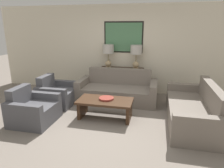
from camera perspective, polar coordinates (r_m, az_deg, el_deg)
The scene contains 11 objects.
ground_plane at distance 4.27m, azimuth -2.75°, elevation -11.96°, with size 20.00×20.00×0.00m, color slate.
back_wall at distance 6.25m, azimuth 3.31°, elevation 9.85°, with size 8.31×0.12×2.65m.
console_table at distance 6.16m, azimuth 2.75°, elevation 0.96°, with size 1.32×0.38×0.80m.
table_lamp_left at distance 6.08m, azimuth -1.08°, elevation 9.13°, with size 0.34×0.34×0.69m.
table_lamp_right at distance 5.94m, azimuth 6.91°, elevation 8.85°, with size 0.34×0.34×0.69m.
couch_by_back_wall at distance 5.57m, azimuth 1.52°, elevation -1.97°, with size 2.15×0.93×0.86m.
couch_by_side at distance 4.65m, azimuth 22.30°, elevation -6.98°, with size 0.93×2.15×0.86m.
coffee_table at distance 4.51m, azimuth -1.97°, elevation -5.91°, with size 1.22×0.64×0.44m.
decorative_bowl at distance 4.49m, azimuth -1.63°, elevation -4.13°, with size 0.33×0.33×0.04m.
armchair_near_back_wall at distance 5.51m, azimuth -15.47°, elevation -2.90°, with size 0.84×0.90×0.77m.
armchair_near_camera at distance 4.67m, azimuth -21.62°, elevation -6.98°, with size 0.84×0.90×0.77m.
Camera 1 is at (1.03, -3.63, 2.01)m, focal length 32.00 mm.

